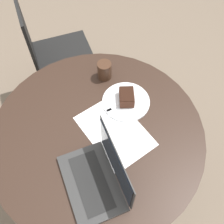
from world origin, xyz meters
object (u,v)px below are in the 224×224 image
object	(u,v)px
chair	(53,55)
plate	(126,102)
coffee_glass	(104,70)
laptop	(98,177)

from	to	relation	value
chair	plate	world-z (taller)	chair
plate	coffee_glass	distance (m)	0.21
plate	coffee_glass	bearing A→B (deg)	-158.15
coffee_glass	chair	bearing A→B (deg)	-148.86
chair	plate	xyz separation A→B (m)	(0.68, 0.37, 0.27)
coffee_glass	plate	bearing A→B (deg)	21.85
chair	coffee_glass	size ratio (longest dim) A/B	9.14
plate	laptop	bearing A→B (deg)	-28.65
plate	chair	bearing A→B (deg)	-151.32
laptop	plate	bearing A→B (deg)	-39.49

